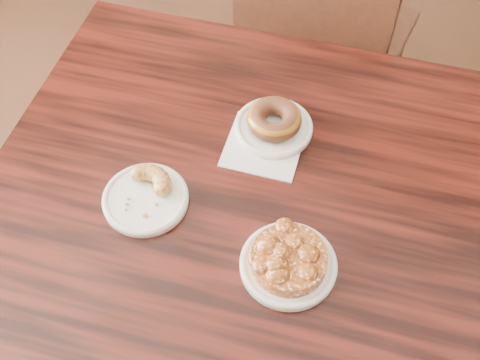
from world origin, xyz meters
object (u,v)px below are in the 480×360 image
(chair_far, at_px, (329,36))
(apple_fritter, at_px, (289,257))
(glazed_donut, at_px, (274,119))
(cafe_table, at_px, (235,291))
(cruller_fragment, at_px, (144,193))

(chair_far, distance_m, apple_fritter, 1.02)
(glazed_donut, bearing_deg, cafe_table, -98.49)
(apple_fritter, bearing_deg, cruller_fragment, 167.69)
(chair_far, height_order, cruller_fragment, chair_far)
(glazed_donut, bearing_deg, chair_far, 87.79)
(cruller_fragment, bearing_deg, cafe_table, 13.37)
(cafe_table, height_order, apple_fritter, apple_fritter)
(glazed_donut, bearing_deg, cruller_fragment, -129.09)
(cafe_table, height_order, chair_far, chair_far)
(chair_far, height_order, glazed_donut, chair_far)
(apple_fritter, distance_m, cruller_fragment, 0.30)
(glazed_donut, distance_m, cruller_fragment, 0.30)
(apple_fritter, height_order, cruller_fragment, apple_fritter)
(cruller_fragment, bearing_deg, glazed_donut, 50.91)
(chair_far, bearing_deg, cruller_fragment, 88.07)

